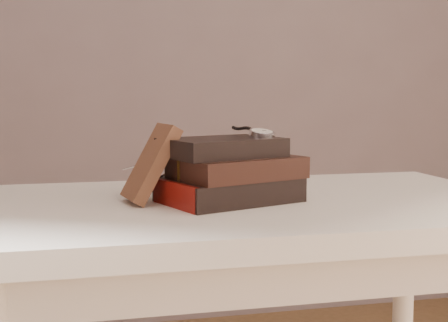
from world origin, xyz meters
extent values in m
cube|color=white|center=(0.00, 0.35, 0.73)|extent=(1.00, 0.60, 0.04)
cube|color=white|center=(0.00, 0.35, 0.67)|extent=(0.88, 0.49, 0.08)
cube|color=black|center=(-0.06, 0.34, 0.77)|extent=(0.27, 0.23, 0.04)
cube|color=beige|center=(-0.06, 0.34, 0.77)|extent=(0.26, 0.22, 0.03)
cube|color=gold|center=(-0.17, 0.32, 0.77)|extent=(0.01, 0.01, 0.04)
cube|color=maroon|center=(-0.16, 0.30, 0.77)|extent=(0.06, 0.14, 0.04)
cube|color=black|center=(-0.04, 0.33, 0.81)|extent=(0.26, 0.22, 0.04)
cube|color=beige|center=(-0.04, 0.34, 0.81)|extent=(0.25, 0.20, 0.03)
cube|color=gold|center=(-0.15, 0.32, 0.81)|extent=(0.01, 0.01, 0.04)
cube|color=black|center=(-0.07, 0.34, 0.85)|extent=(0.24, 0.20, 0.03)
cube|color=beige|center=(-0.07, 0.34, 0.85)|extent=(0.23, 0.19, 0.03)
cube|color=gold|center=(-0.17, 0.33, 0.85)|extent=(0.01, 0.01, 0.03)
cube|color=#48291C|center=(-0.20, 0.36, 0.82)|extent=(0.11, 0.11, 0.14)
cylinder|color=silver|center=(0.01, 0.35, 0.87)|extent=(0.06, 0.06, 0.02)
cylinder|color=white|center=(0.01, 0.35, 0.88)|extent=(0.05, 0.05, 0.01)
torus|color=silver|center=(0.01, 0.35, 0.88)|extent=(0.06, 0.06, 0.01)
cylinder|color=silver|center=(0.00, 0.37, 0.87)|extent=(0.01, 0.01, 0.01)
cube|color=black|center=(0.00, 0.35, 0.88)|extent=(0.01, 0.01, 0.00)
cube|color=black|center=(0.01, 0.35, 0.88)|extent=(0.01, 0.00, 0.00)
sphere|color=black|center=(0.00, 0.38, 0.88)|extent=(0.01, 0.01, 0.01)
sphere|color=black|center=(-0.01, 0.39, 0.88)|extent=(0.01, 0.01, 0.01)
sphere|color=black|center=(-0.01, 0.40, 0.88)|extent=(0.01, 0.01, 0.01)
sphere|color=black|center=(-0.01, 0.41, 0.88)|extent=(0.01, 0.01, 0.01)
sphere|color=black|center=(-0.01, 0.41, 0.88)|extent=(0.01, 0.01, 0.01)
sphere|color=black|center=(-0.01, 0.42, 0.88)|extent=(0.01, 0.01, 0.01)
sphere|color=black|center=(-0.01, 0.43, 0.88)|extent=(0.01, 0.01, 0.01)
sphere|color=black|center=(-0.01, 0.44, 0.88)|extent=(0.01, 0.01, 0.01)
sphere|color=black|center=(-0.02, 0.45, 0.88)|extent=(0.01, 0.01, 0.01)
sphere|color=black|center=(-0.02, 0.46, 0.88)|extent=(0.01, 0.01, 0.01)
sphere|color=black|center=(-0.02, 0.47, 0.88)|extent=(0.01, 0.01, 0.01)
torus|color=silver|center=(-0.18, 0.37, 0.82)|extent=(0.05, 0.03, 0.05)
torus|color=silver|center=(-0.14, 0.39, 0.82)|extent=(0.05, 0.03, 0.05)
cylinder|color=silver|center=(-0.16, 0.38, 0.82)|extent=(0.01, 0.01, 0.00)
cylinder|color=silver|center=(-0.22, 0.41, 0.81)|extent=(0.04, 0.10, 0.03)
cylinder|color=silver|center=(-0.14, 0.44, 0.81)|extent=(0.04, 0.10, 0.03)
camera|label=1|loc=(-0.33, -0.76, 0.95)|focal=50.28mm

